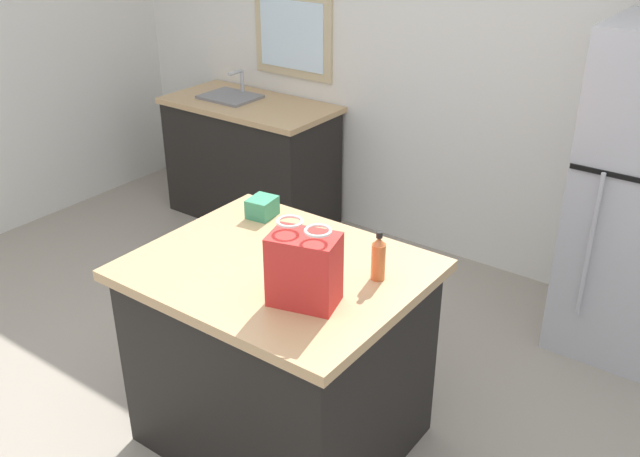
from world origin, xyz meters
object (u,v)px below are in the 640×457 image
at_px(kitchen_island, 280,354).
at_px(shopping_bag, 304,269).
at_px(bottle, 378,258).
at_px(small_box, 262,207).

height_order(kitchen_island, shopping_bag, shopping_bag).
bearing_deg(bottle, small_box, 167.10).
bearing_deg(small_box, kitchen_island, -42.32).
distance_m(shopping_bag, bottle, 0.34).
height_order(kitchen_island, small_box, small_box).
height_order(shopping_bag, small_box, shopping_bag).
height_order(kitchen_island, bottle, bottle).
relative_size(kitchen_island, bottle, 5.56).
bearing_deg(small_box, shopping_bag, -38.04).
distance_m(small_box, bottle, 0.77).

